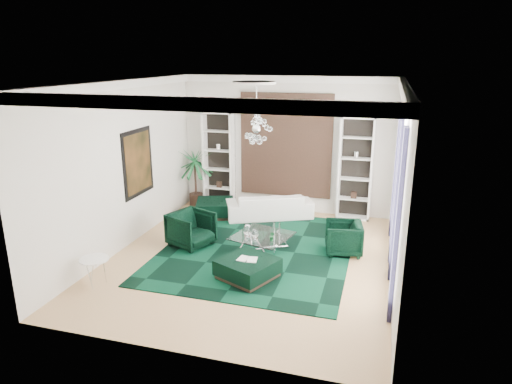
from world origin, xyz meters
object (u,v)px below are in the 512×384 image
(sofa, at_px, (269,205))
(side_table, at_px, (95,272))
(armchair_left, at_px, (191,229))
(palm, at_px, (195,170))
(armchair_right, at_px, (343,238))
(ottoman_front, at_px, (248,269))
(coffee_table, at_px, (262,244))
(ottoman_side, at_px, (215,208))

(sofa, relative_size, side_table, 4.16)
(armchair_left, bearing_deg, palm, 43.14)
(sofa, distance_m, armchair_right, 2.89)
(ottoman_front, xyz_separation_m, side_table, (-2.76, -1.08, 0.07))
(side_table, bearing_deg, sofa, 64.26)
(armchair_right, distance_m, side_table, 5.30)
(palm, bearing_deg, side_table, -89.05)
(side_table, bearing_deg, armchair_right, 32.42)
(armchair_right, relative_size, coffee_table, 0.69)
(sofa, height_order, coffee_table, sofa)
(armchair_right, distance_m, ottoman_front, 2.46)
(sofa, bearing_deg, ottoman_front, 72.90)
(sofa, bearing_deg, coffee_table, 75.65)
(armchair_left, distance_m, ottoman_front, 2.13)
(armchair_left, distance_m, palm, 3.12)
(sofa, relative_size, ottoman_front, 2.32)
(armchair_left, relative_size, side_table, 1.61)
(coffee_table, bearing_deg, armchair_left, -176.40)
(armchair_right, bearing_deg, side_table, -67.38)
(armchair_left, height_order, palm, palm)
(side_table, bearing_deg, palm, 90.95)
(ottoman_front, distance_m, palm, 5.03)
(ottoman_side, distance_m, ottoman_front, 3.85)
(coffee_table, height_order, side_table, side_table)
(sofa, relative_size, armchair_left, 2.58)
(coffee_table, distance_m, side_table, 3.61)
(armchair_right, xyz_separation_m, ottoman_front, (-1.72, -1.76, -0.17))
(coffee_table, bearing_deg, ottoman_side, 133.57)
(sofa, xyz_separation_m, armchair_left, (-1.26, -2.43, 0.07))
(armchair_left, height_order, ottoman_front, armchair_left)
(sofa, bearing_deg, armchair_left, 37.79)
(coffee_table, height_order, palm, palm)
(armchair_left, xyz_separation_m, ottoman_front, (1.75, -1.20, -0.21))
(armchair_right, distance_m, ottoman_side, 4.00)
(coffee_table, relative_size, ottoman_front, 1.17)
(coffee_table, distance_m, ottoman_side, 2.76)
(ottoman_front, distance_m, side_table, 2.97)
(armchair_right, relative_size, ottoman_side, 0.81)
(sofa, height_order, palm, palm)
(ottoman_front, bearing_deg, side_table, -158.55)
(ottoman_front, bearing_deg, ottoman_side, 120.70)
(sofa, xyz_separation_m, ottoman_front, (0.49, -3.63, -0.14))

